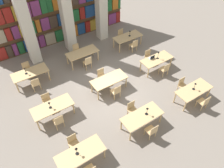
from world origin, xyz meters
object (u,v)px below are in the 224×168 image
Objects in this scene: desk_lamp_1 at (147,110)px; reading_table_2 at (194,91)px; pillar_center at (65,4)px; chair_16 at (134,45)px; reading_table_4 at (109,80)px; chair_8 at (116,91)px; desk_lamp_6 at (130,32)px; reading_table_1 at (142,117)px; chair_6 at (59,121)px; reading_table_6 at (30,73)px; chair_12 at (36,84)px; reading_table_5 at (157,60)px; desk_lamp_4 at (158,54)px; desk_lamp_2 at (195,85)px; chair_13 at (27,69)px; desk_lamp_0 at (76,150)px; reading_table_8 at (128,37)px; desk_lamp_5 at (25,70)px; chair_11 at (149,56)px; chair_15 at (77,50)px; chair_5 at (182,85)px; desk_lamp_3 at (49,104)px; reading_table_0 at (80,154)px; chair_2 at (152,131)px; chair_10 at (165,69)px; reading_table_7 at (82,53)px; chair_3 at (132,109)px; chair_17 at (121,35)px; chair_7 at (47,101)px; laptop at (152,58)px; chair_9 at (102,76)px; pillar_left at (23,15)px.

desk_lamp_1 is 2.98m from reading_table_2.
pillar_center is 4.84m from chair_16.
reading_table_4 is 0.73m from chair_8.
chair_16 is at bearing -101.01° from desk_lamp_6.
reading_table_1 is 2.20× the size of chair_6.
reading_table_6 is 0.73m from chair_12.
reading_table_5 is 0.41m from desk_lamp_4.
desk_lamp_4 is 0.55× the size of chair_12.
desk_lamp_2 is 9.04m from chair_13.
reading_table_8 is at bearing 40.83° from desk_lamp_0.
desk_lamp_0 reaches higher than chair_16.
desk_lamp_6 reaches higher than chair_13.
desk_lamp_5 reaches higher than chair_12.
chair_13 is at bearing -23.71° from chair_11.
desk_lamp_4 is at bearing -1.03° from reading_table_4.
chair_6 is 5.36m from chair_15.
desk_lamp_3 is (-6.39, 2.09, 0.53)m from chair_5.
reading_table_2 is (6.27, -0.05, 0.00)m from reading_table_0.
reading_table_4 is at bearing 88.20° from chair_8.
chair_2 is 3.26m from desk_lamp_2.
chair_2 is at bearing -140.40° from chair_10.
chair_2 is 2.17× the size of desk_lamp_5.
chair_11 is 1.44m from chair_16.
reading_table_7 is (3.20, 0.07, 0.00)m from reading_table_6.
chair_3 and chair_17 have the same top height.
chair_6 is 3.18m from chair_8.
chair_17 is at bearing -19.23° from pillar_center.
chair_2 reaches higher than reading_table_7.
reading_table_0 is 4.79× the size of desk_lamp_5.
desk_lamp_1 is 0.93× the size of desk_lamp_4.
desk_lamp_6 is (0.23, 4.97, 0.55)m from chair_5.
chair_6 and chair_17 have the same top height.
reading_table_7 is 0.73m from chair_15.
chair_11 is at bearing -89.80° from reading_table_8.
desk_lamp_6 is at bearing -125.12° from chair_3.
desk_lamp_0 is 7.06m from reading_table_5.
chair_7 is 6.54m from desk_lamp_4.
desk_lamp_1 is at bearing 46.37° from laptop.
chair_7 is at bearing 91.15° from chair_13.
chair_17 is (6.48, 6.31, -0.56)m from desk_lamp_0.
chair_9 is at bearing 89.54° from reading_table_1.
desk_lamp_2 is at bearing -1.55° from desk_lamp_1.
pillar_left is at bearing -39.34° from laptop.
reading_table_8 is at bearing 167.71° from desk_lamp_6.
chair_3 is 4.14m from chair_7.
desk_lamp_1 is 2.20m from chair_8.
desk_lamp_4 is at bearing 86.85° from reading_table_2.
reading_table_5 is at bearing -90.24° from reading_table_8.
desk_lamp_0 is at bearing -146.58° from chair_8.
chair_12 is 6.67m from desk_lamp_6.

